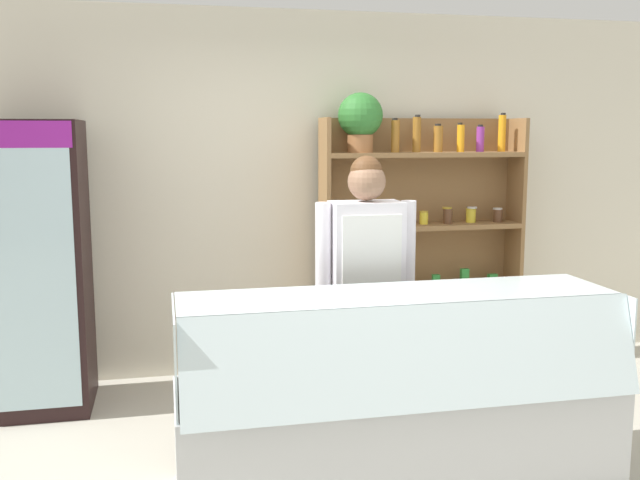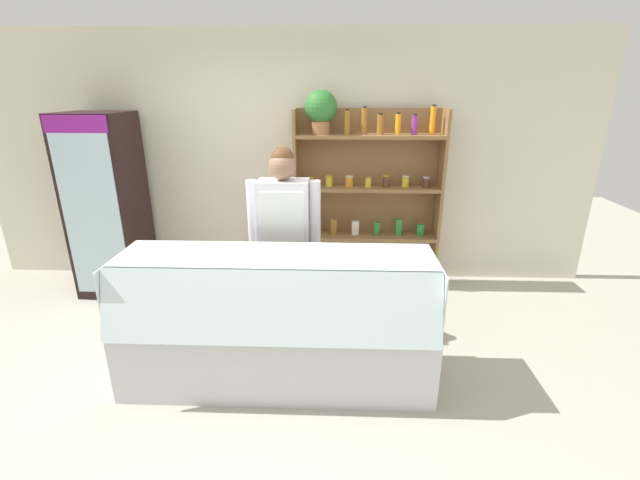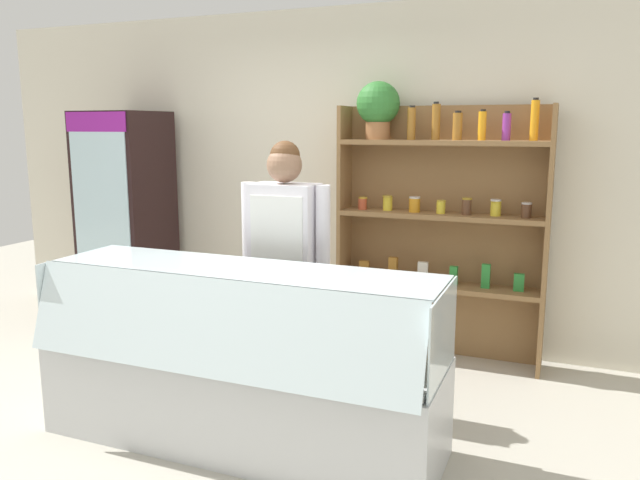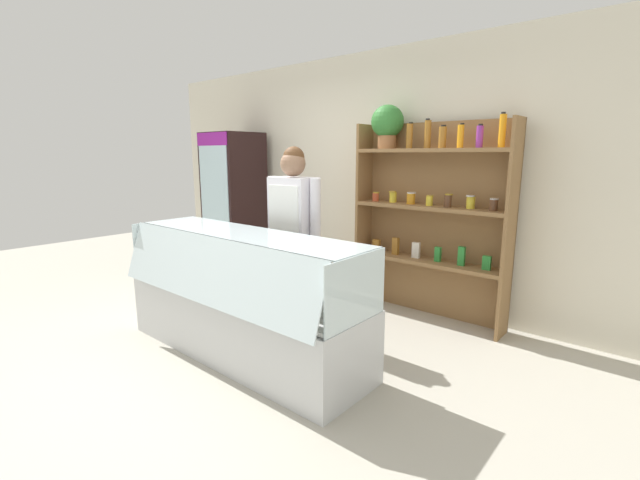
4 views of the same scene
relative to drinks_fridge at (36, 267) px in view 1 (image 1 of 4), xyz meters
The scene contains 5 objects.
back_wall 1.93m from the drinks_fridge, 14.98° to the left, with size 6.80×0.10×2.70m, color silver.
drinks_fridge is the anchor object (origin of this frame).
shelving_unit 2.65m from the drinks_fridge, ahead, with size 1.54×0.33×2.10m.
deli_display_case 2.56m from the drinks_fridge, 37.60° to the right, with size 2.26×0.73×1.01m.
shop_clerk 2.17m from the drinks_fridge, 24.72° to the right, with size 0.60×0.25×1.68m.
Camera 1 is at (-0.99, -3.31, 1.81)m, focal length 40.00 mm.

